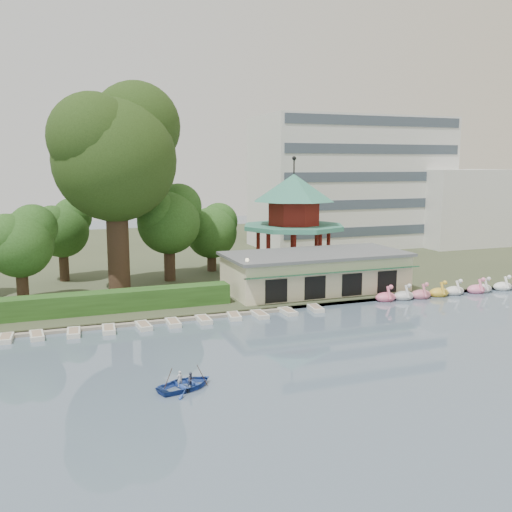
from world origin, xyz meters
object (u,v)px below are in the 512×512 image
dock (100,326)px  rowboat_with_passengers (185,380)px  pavilion (294,213)px  boathouse (315,271)px  big_tree (116,149)px

dock → rowboat_with_passengers: (3.53, -15.19, 0.39)m
dock → pavilion: (24.00, 14.80, 7.36)m
boathouse → rowboat_with_passengers: (-18.47, -19.97, -1.86)m
dock → rowboat_with_passengers: size_ratio=5.83×
pavilion → rowboat_with_passengers: (-20.47, -29.99, -6.97)m
boathouse → pavilion: bearing=78.7°
dock → boathouse: 22.62m
big_tree → rowboat_with_passengers: (0.36, -26.19, -14.16)m
boathouse → rowboat_with_passengers: bearing=-132.8°
boathouse → big_tree: bearing=161.7°
boathouse → big_tree: 23.35m
dock → big_tree: bearing=73.9°
dock → pavilion: 29.14m
big_tree → rowboat_with_passengers: bearing=-89.2°
big_tree → pavilion: bearing=10.4°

